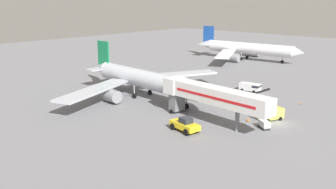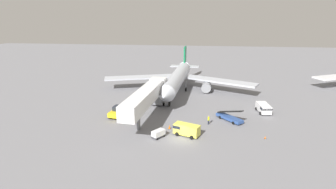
{
  "view_description": "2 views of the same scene",
  "coord_description": "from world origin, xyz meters",
  "px_view_note": "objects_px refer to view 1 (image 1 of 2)",
  "views": [
    {
      "loc": [
        -56.99,
        -27.72,
        20.7
      ],
      "look_at": [
        -2.3,
        23.22,
        1.53
      ],
      "focal_mm": 40.23,
      "sensor_mm": 36.0,
      "label": 1
    },
    {
      "loc": [
        3.4,
        -39.64,
        19.94
      ],
      "look_at": [
        -4.63,
        20.84,
        1.64
      ],
      "focal_mm": 27.75,
      "sensor_mm": 36.0,
      "label": 2
    }
  ],
  "objects_px": {
    "airplane_at_gate": "(143,80)",
    "service_van_outer_left": "(251,87)",
    "jet_bridge": "(209,95)",
    "ground_crew_worker_foreground": "(254,104)",
    "safety_cone_alpha": "(248,119)",
    "belt_loader_truck": "(254,99)",
    "safety_cone_bravo": "(300,103)",
    "pushback_tug": "(185,125)",
    "service_van_near_right": "(270,114)",
    "airplane_background": "(246,49)",
    "baggage_cart_far_right": "(264,124)"
  },
  "relations": [
    {
      "from": "airplane_at_gate",
      "to": "service_van_outer_left",
      "type": "distance_m",
      "value": 24.85
    },
    {
      "from": "jet_bridge",
      "to": "ground_crew_worker_foreground",
      "type": "height_order",
      "value": "jet_bridge"
    },
    {
      "from": "service_van_outer_left",
      "to": "ground_crew_worker_foreground",
      "type": "distance_m",
      "value": 14.33
    },
    {
      "from": "ground_crew_worker_foreground",
      "to": "safety_cone_alpha",
      "type": "distance_m",
      "value": 7.83
    },
    {
      "from": "belt_loader_truck",
      "to": "safety_cone_bravo",
      "type": "distance_m",
      "value": 9.14
    },
    {
      "from": "jet_bridge",
      "to": "ground_crew_worker_foreground",
      "type": "xyz_separation_m",
      "value": [
        12.23,
        -1.81,
        -3.84
      ]
    },
    {
      "from": "jet_bridge",
      "to": "pushback_tug",
      "type": "distance_m",
      "value": 7.29
    },
    {
      "from": "belt_loader_truck",
      "to": "service_van_near_right",
      "type": "bearing_deg",
      "value": -135.99
    },
    {
      "from": "airplane_background",
      "to": "service_van_near_right",
      "type": "bearing_deg",
      "value": -144.67
    },
    {
      "from": "pushback_tug",
      "to": "ground_crew_worker_foreground",
      "type": "bearing_deg",
      "value": -5.28
    },
    {
      "from": "jet_bridge",
      "to": "airplane_background",
      "type": "distance_m",
      "value": 70.88
    },
    {
      "from": "airplane_at_gate",
      "to": "ground_crew_worker_foreground",
      "type": "distance_m",
      "value": 24.04
    },
    {
      "from": "jet_bridge",
      "to": "safety_cone_alpha",
      "type": "xyz_separation_m",
      "value": [
        5.03,
        -4.82,
        -4.43
      ]
    },
    {
      "from": "jet_bridge",
      "to": "baggage_cart_far_right",
      "type": "xyz_separation_m",
      "value": [
        3.6,
        -8.71,
        -4.05
      ]
    },
    {
      "from": "airplane_at_gate",
      "to": "airplane_background",
      "type": "relative_size",
      "value": 1.02
    },
    {
      "from": "pushback_tug",
      "to": "airplane_background",
      "type": "xyz_separation_m",
      "value": [
        69.62,
        31.9,
        2.73
      ]
    },
    {
      "from": "safety_cone_bravo",
      "to": "airplane_background",
      "type": "bearing_deg",
      "value": 42.84
    },
    {
      "from": "jet_bridge",
      "to": "belt_loader_truck",
      "type": "height_order",
      "value": "jet_bridge"
    },
    {
      "from": "pushback_tug",
      "to": "belt_loader_truck",
      "type": "xyz_separation_m",
      "value": [
        22.7,
        0.74,
        -0.36
      ]
    },
    {
      "from": "belt_loader_truck",
      "to": "safety_cone_alpha",
      "type": "bearing_deg",
      "value": -154.34
    },
    {
      "from": "airplane_at_gate",
      "to": "safety_cone_alpha",
      "type": "height_order",
      "value": "airplane_at_gate"
    },
    {
      "from": "belt_loader_truck",
      "to": "safety_cone_bravo",
      "type": "xyz_separation_m",
      "value": [
        5.33,
        -7.4,
        -0.51
      ]
    },
    {
      "from": "belt_loader_truck",
      "to": "airplane_background",
      "type": "xyz_separation_m",
      "value": [
        46.92,
        31.16,
        3.09
      ]
    },
    {
      "from": "airplane_at_gate",
      "to": "pushback_tug",
      "type": "bearing_deg",
      "value": -116.71
    },
    {
      "from": "ground_crew_worker_foreground",
      "to": "safety_cone_bravo",
      "type": "distance_m",
      "value": 10.75
    },
    {
      "from": "jet_bridge",
      "to": "pushback_tug",
      "type": "xyz_separation_m",
      "value": [
        -6.29,
        -0.1,
        -3.68
      ]
    },
    {
      "from": "airplane_at_gate",
      "to": "airplane_background",
      "type": "xyz_separation_m",
      "value": [
        59.18,
        11.15,
        0.02
      ]
    },
    {
      "from": "belt_loader_truck",
      "to": "ground_crew_worker_foreground",
      "type": "distance_m",
      "value": 4.86
    },
    {
      "from": "safety_cone_bravo",
      "to": "service_van_outer_left",
      "type": "bearing_deg",
      "value": 79.48
    },
    {
      "from": "safety_cone_bravo",
      "to": "baggage_cart_far_right",
      "type": "bearing_deg",
      "value": -173.84
    },
    {
      "from": "jet_bridge",
      "to": "pushback_tug",
      "type": "relative_size",
      "value": 4.05
    },
    {
      "from": "jet_bridge",
      "to": "belt_loader_truck",
      "type": "bearing_deg",
      "value": 2.26
    },
    {
      "from": "airplane_at_gate",
      "to": "safety_cone_bravo",
      "type": "bearing_deg",
      "value": -57.31
    },
    {
      "from": "baggage_cart_far_right",
      "to": "safety_cone_alpha",
      "type": "height_order",
      "value": "baggage_cart_far_right"
    },
    {
      "from": "service_van_outer_left",
      "to": "service_van_near_right",
      "type": "bearing_deg",
      "value": -139.88
    },
    {
      "from": "airplane_at_gate",
      "to": "baggage_cart_far_right",
      "type": "distance_m",
      "value": 29.54
    },
    {
      "from": "safety_cone_bravo",
      "to": "ground_crew_worker_foreground",
      "type": "bearing_deg",
      "value": 152.53
    },
    {
      "from": "baggage_cart_far_right",
      "to": "safety_cone_bravo",
      "type": "distance_m",
      "value": 18.26
    },
    {
      "from": "airplane_background",
      "to": "safety_cone_bravo",
      "type": "bearing_deg",
      "value": -137.16
    },
    {
      "from": "baggage_cart_far_right",
      "to": "airplane_background",
      "type": "xyz_separation_m",
      "value": [
        59.73,
        40.52,
        3.1
      ]
    },
    {
      "from": "jet_bridge",
      "to": "baggage_cart_far_right",
      "type": "relative_size",
      "value": 8.55
    },
    {
      "from": "ground_crew_worker_foreground",
      "to": "airplane_background",
      "type": "height_order",
      "value": "airplane_background"
    },
    {
      "from": "airplane_background",
      "to": "service_van_outer_left",
      "type": "bearing_deg",
      "value": -146.79
    },
    {
      "from": "jet_bridge",
      "to": "safety_cone_alpha",
      "type": "relative_size",
      "value": 30.88
    },
    {
      "from": "safety_cone_bravo",
      "to": "jet_bridge",
      "type": "bearing_deg",
      "value": 162.74
    },
    {
      "from": "airplane_at_gate",
      "to": "jet_bridge",
      "type": "height_order",
      "value": "airplane_at_gate"
    },
    {
      "from": "jet_bridge",
      "to": "ground_crew_worker_foreground",
      "type": "distance_m",
      "value": 12.94
    },
    {
      "from": "baggage_cart_far_right",
      "to": "safety_cone_alpha",
      "type": "bearing_deg",
      "value": 69.79
    },
    {
      "from": "pushback_tug",
      "to": "airplane_at_gate",
      "type": "bearing_deg",
      "value": 63.29
    },
    {
      "from": "safety_cone_alpha",
      "to": "airplane_at_gate",
      "type": "bearing_deg",
      "value": 91.97
    }
  ]
}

